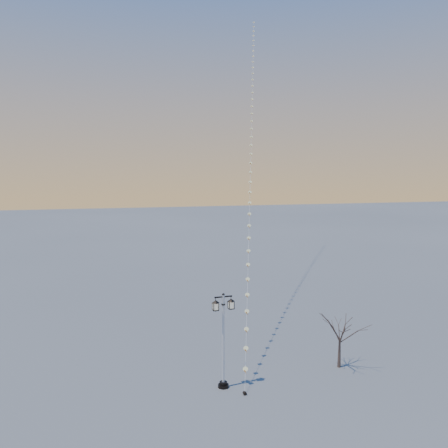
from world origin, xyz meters
name	(u,v)px	position (x,y,z in m)	size (l,w,h in m)	color
ground	(261,391)	(0.00, 0.00, 0.00)	(300.00, 300.00, 0.00)	slate
street_lamp	(223,336)	(-2.02, 1.02, 3.19)	(1.46, 0.64, 5.77)	black
bare_tree	(340,330)	(6.13, 1.64, 2.51)	(2.18, 2.18, 3.62)	#44332A
kite_train	(251,122)	(7.30, 22.53, 18.16)	(17.38, 46.14, 36.51)	black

